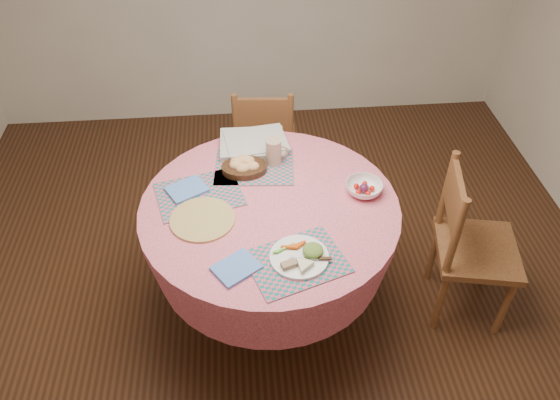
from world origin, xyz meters
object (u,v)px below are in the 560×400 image
at_px(fruit_bowl, 364,188).
at_px(dining_table, 270,234).
at_px(latte_mug, 274,152).
at_px(bread_bowl, 244,165).
at_px(chair_right, 469,243).
at_px(chair_back, 264,141).
at_px(dinner_plate, 301,256).
at_px(wicker_trivet, 202,219).

bearing_deg(fruit_bowl, dining_table, -173.48).
bearing_deg(latte_mug, bread_bowl, -161.92).
bearing_deg(dining_table, bread_bowl, 112.13).
distance_m(bread_bowl, latte_mug, 0.17).
distance_m(chair_right, fruit_bowl, 0.64).
relative_size(chair_back, fruit_bowl, 4.19).
xyz_separation_m(chair_back, dinner_plate, (0.08, -1.30, 0.32)).
distance_m(chair_right, chair_back, 1.41).
relative_size(dining_table, chair_right, 1.36).
xyz_separation_m(chair_right, dinner_plate, (-0.90, -0.28, 0.30)).
bearing_deg(latte_mug, dinner_plate, -84.93).
relative_size(chair_right, bread_bowl, 3.97).
bearing_deg(dining_table, latte_mug, 81.47).
xyz_separation_m(dining_table, bread_bowl, (-0.11, 0.27, 0.23)).
bearing_deg(wicker_trivet, chair_right, -0.03).
relative_size(chair_right, latte_mug, 6.50).
xyz_separation_m(chair_back, latte_mug, (0.02, -0.63, 0.38)).
xyz_separation_m(latte_mug, fruit_bowl, (0.41, -0.27, -0.05)).
bearing_deg(fruit_bowl, latte_mug, 147.13).
bearing_deg(wicker_trivet, bread_bowl, 59.24).
bearing_deg(fruit_bowl, dinner_plate, -130.74).
height_order(dinner_plate, fruit_bowl, dinner_plate).
xyz_separation_m(wicker_trivet, dinner_plate, (0.42, -0.28, 0.02)).
distance_m(dinner_plate, fruit_bowl, 0.54).
bearing_deg(chair_back, latte_mug, 96.20).
relative_size(chair_back, dinner_plate, 3.38).
height_order(latte_mug, fruit_bowl, latte_mug).
relative_size(dinner_plate, latte_mug, 1.81).
distance_m(dining_table, bread_bowl, 0.37).
xyz_separation_m(chair_back, bread_bowl, (-0.14, -0.68, 0.34)).
bearing_deg(chair_right, fruit_bowl, 88.05).
distance_m(wicker_trivet, fruit_bowl, 0.79).
height_order(chair_back, dinner_plate, chair_back).
relative_size(wicker_trivet, latte_mug, 2.13).
bearing_deg(dining_table, dinner_plate, -73.19).
distance_m(chair_right, bread_bowl, 1.21).
height_order(chair_back, bread_bowl, chair_back).
bearing_deg(chair_back, dinner_plate, 98.03).
distance_m(dining_table, dinner_plate, 0.43).
bearing_deg(fruit_bowl, chair_right, -13.23).
distance_m(chair_back, wicker_trivet, 1.12).
height_order(bread_bowl, latte_mug, latte_mug).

